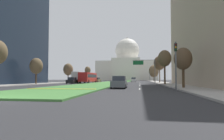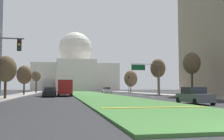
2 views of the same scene
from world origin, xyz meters
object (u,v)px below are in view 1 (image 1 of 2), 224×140
(sedan_far_horizon, at_px, (133,80))
(street_tree_right_near, at_px, (183,59))
(traffic_light_far_right, at_px, (150,73))
(street_tree_left_distant, at_px, (88,70))
(sedan_distant, at_px, (97,80))
(capitol_building, at_px, (127,65))
(box_truck_delivery, at_px, (79,77))
(street_tree_right_mid, at_px, (165,59))
(sedan_midblock, at_px, (72,81))
(city_bus, at_px, (88,77))
(overhead_guide_sign, at_px, (146,66))
(street_tree_right_distant, at_px, (154,71))
(street_tree_left_mid, at_px, (36,66))
(street_tree_left_far, at_px, (68,69))
(street_tree_right_far, at_px, (160,63))
(traffic_light_near_right, at_px, (176,59))
(sedan_lead_stopped, at_px, (119,82))

(sedan_far_horizon, bearing_deg, street_tree_right_near, -80.74)
(traffic_light_far_right, relative_size, street_tree_left_distant, 0.79)
(sedan_distant, bearing_deg, sedan_far_horizon, 42.43)
(capitol_building, xyz_separation_m, box_truck_delivery, (-8.85, -77.73, -8.81))
(capitol_building, relative_size, street_tree_right_mid, 5.50)
(sedan_midblock, distance_m, city_bus, 6.54)
(box_truck_delivery, xyz_separation_m, city_bus, (2.86, -0.13, 0.09))
(sedan_distant, xyz_separation_m, box_truck_delivery, (-2.76, -11.28, 0.91))
(overhead_guide_sign, distance_m, street_tree_right_distant, 28.46)
(capitol_building, relative_size, sedan_distant, 8.41)
(box_truck_delivery, bearing_deg, street_tree_left_mid, -110.15)
(capitol_building, relative_size, street_tree_left_distant, 6.08)
(street_tree_right_distant, relative_size, sedan_far_horizon, 1.45)
(traffic_light_far_right, distance_m, street_tree_left_far, 31.49)
(overhead_guide_sign, xyz_separation_m, sedan_distant, (-16.54, 12.67, -3.90))
(capitol_building, height_order, box_truck_delivery, capitol_building)
(street_tree_right_far, bearing_deg, street_tree_left_far, 177.05)
(street_tree_right_near, distance_m, sedan_distant, 43.99)
(street_tree_right_near, distance_m, street_tree_left_far, 43.61)
(street_tree_left_far, height_order, sedan_distant, street_tree_left_far)
(traffic_light_near_right, distance_m, street_tree_right_distant, 59.55)
(traffic_light_near_right, xyz_separation_m, overhead_guide_sign, (-2.06, 31.33, 1.35))
(street_tree_right_far, bearing_deg, box_truck_delivery, -170.44)
(capitol_building, bearing_deg, traffic_light_far_right, -77.33)
(street_tree_left_distant, xyz_separation_m, box_truck_delivery, (4.91, -26.98, -3.19))
(street_tree_right_near, distance_m, sedan_midblock, 31.59)
(sedan_midblock, relative_size, sedan_distant, 0.91)
(overhead_guide_sign, bearing_deg, city_bus, 175.63)
(street_tree_right_far, bearing_deg, street_tree_right_near, -90.23)
(sedan_lead_stopped, xyz_separation_m, city_bus, (-11.97, 27.55, 0.99))
(sedan_far_horizon, bearing_deg, street_tree_left_mid, -118.91)
(traffic_light_near_right, bearing_deg, street_tree_left_far, 125.02)
(overhead_guide_sign, distance_m, sedan_midblock, 19.99)
(traffic_light_far_right, relative_size, street_tree_right_far, 0.65)
(overhead_guide_sign, relative_size, street_tree_left_distant, 0.99)
(traffic_light_far_right, bearing_deg, street_tree_left_mid, -126.29)
(capitol_building, relative_size, traffic_light_far_right, 7.68)
(sedan_far_horizon, xyz_separation_m, box_truck_delivery, (-15.04, -22.50, 0.86))
(street_tree_right_near, bearing_deg, street_tree_left_mid, 154.58)
(overhead_guide_sign, distance_m, street_tree_left_distant, 37.30)
(overhead_guide_sign, bearing_deg, sedan_lead_stopped, -99.65)
(street_tree_right_near, bearing_deg, traffic_light_near_right, -109.51)
(capitol_building, xyz_separation_m, sedan_midblock, (-8.59, -83.78, -9.71))
(sedan_lead_stopped, height_order, city_bus, city_bus)
(street_tree_right_near, height_order, street_tree_right_distant, street_tree_right_distant)
(street_tree_left_mid, distance_m, street_tree_left_distant, 41.07)
(street_tree_right_distant, bearing_deg, street_tree_left_distant, 179.61)
(sedan_lead_stopped, relative_size, box_truck_delivery, 0.67)
(traffic_light_near_right, bearing_deg, street_tree_right_mid, 86.13)
(street_tree_right_near, relative_size, street_tree_left_far, 0.86)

